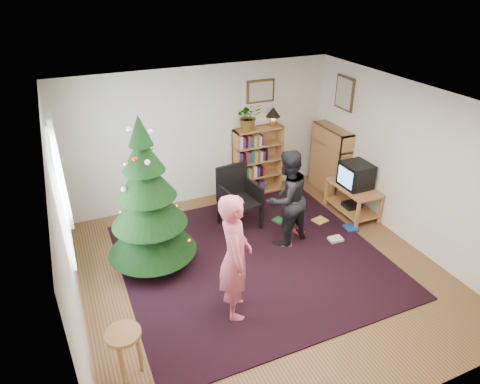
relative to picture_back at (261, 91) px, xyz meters
name	(u,v)px	position (x,y,z in m)	size (l,w,h in m)	color
floor	(262,271)	(-1.15, -2.48, -1.95)	(5.00, 5.00, 0.00)	brown
ceiling	(267,105)	(-1.15, -2.48, 0.55)	(5.00, 5.00, 0.00)	white
wall_back	(202,136)	(-1.15, 0.02, -0.70)	(5.00, 0.02, 2.50)	silver
wall_front	(394,324)	(-1.15, -4.97, -0.70)	(5.00, 0.02, 2.50)	silver
wall_left	(65,239)	(-3.65, -2.48, -0.70)	(0.02, 5.00, 2.50)	silver
wall_right	(409,165)	(1.35, -2.48, -0.70)	(0.02, 5.00, 2.50)	silver
rug	(253,259)	(-1.15, -2.17, -1.94)	(3.80, 3.60, 0.02)	black
window_pane	(61,196)	(-3.62, -1.88, -0.45)	(0.04, 1.20, 1.40)	silver
curtain	(60,173)	(-3.58, -1.18, -0.45)	(0.06, 0.35, 1.60)	silver
picture_back	(261,91)	(0.00, 0.00, 0.00)	(0.55, 0.03, 0.42)	#4C3319
picture_right	(345,93)	(1.33, -0.73, 0.00)	(0.03, 0.50, 0.60)	#4C3319
christmas_tree	(148,208)	(-2.55, -1.66, -0.98)	(1.28, 1.28, 2.32)	#3F2816
bookshelf_back	(258,160)	(-0.09, -0.14, -1.29)	(0.95, 0.30, 1.30)	#B37C40
bookshelf_right	(330,159)	(1.19, -0.69, -1.29)	(0.30, 0.95, 1.30)	#B37C40
tv_stand	(353,197)	(1.07, -1.64, -1.62)	(0.55, 0.99, 0.55)	#B37C40
crt_tv	(356,175)	(1.07, -1.64, -1.18)	(0.46, 0.49, 0.43)	black
armchair	(237,194)	(-0.95, -1.11, -1.37)	(0.66, 0.66, 1.07)	black
stool	(124,342)	(-3.27, -3.50, -1.46)	(0.38, 0.38, 0.63)	#B37C40
person_standing	(235,257)	(-1.82, -3.06, -1.10)	(0.62, 0.41, 1.71)	#C54F5F
person_by_chair	(287,198)	(-0.47, -1.92, -1.16)	(0.77, 0.60, 1.58)	black
potted_plant	(249,117)	(-0.29, -0.14, -0.40)	(0.45, 0.39, 0.50)	gray
table_lamp	(273,113)	(0.21, -0.14, -0.40)	(0.27, 0.27, 0.37)	#A57F33
floor_clutter	(312,230)	(0.08, -1.88, -1.91)	(1.43, 1.09, 0.08)	#A51E19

